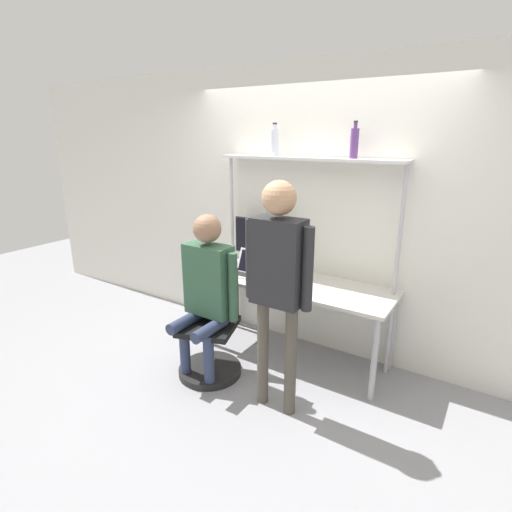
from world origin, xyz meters
The scene contains 12 objects.
ground_plane centered at (0.00, 0.00, 0.00)m, with size 12.00×12.00×0.00m, color gray.
wall_back centered at (0.00, 0.70, 1.35)m, with size 8.00×0.06×2.70m.
desk centered at (0.00, 0.34, 0.68)m, with size 1.82×0.65×0.76m.
shelf_unit centered at (0.00, 0.54, 1.57)m, with size 1.73×0.24×1.87m.
monitor centered at (-0.46, 0.51, 1.06)m, with size 0.63×0.18×0.50m.
laptop centered at (-0.45, 0.29, 0.83)m, with size 0.34×0.24×0.23m.
cell_phone centered at (-0.15, 0.25, 0.77)m, with size 0.07×0.15×0.01m.
office_chair centered at (-0.50, -0.29, 0.29)m, with size 0.58×0.58×0.94m.
person_seated centered at (-0.48, -0.33, 0.86)m, with size 0.58×0.48×1.45m.
person_standing centered at (0.24, -0.41, 1.14)m, with size 0.54×0.24×1.77m.
bottle_clear centered at (-0.34, 0.54, 2.00)m, with size 0.08×0.08×0.29m.
bottle_purple centered at (0.41, 0.54, 2.00)m, with size 0.07×0.07×0.30m.
Camera 1 is at (1.56, -2.75, 2.07)m, focal length 28.00 mm.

